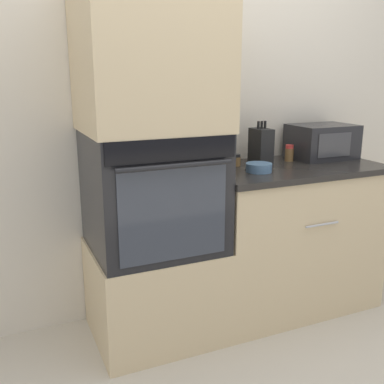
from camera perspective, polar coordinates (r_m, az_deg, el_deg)
ground_plane at (r=2.60m, az=5.31°, el=-18.86°), size 12.00×12.00×0.00m
wall_back at (r=2.74m, az=-0.57°, el=10.85°), size 8.00×0.05×2.50m
oven_cabinet_base at (r=2.58m, az=-4.69°, el=-12.31°), size 0.68×0.60×0.53m
wall_oven at (r=2.37m, az=-4.96°, el=0.20°), size 0.66×0.64×0.63m
oven_cabinet_upper at (r=2.30m, az=-5.39°, el=17.26°), size 0.68×0.60×0.77m
counter_unit at (r=2.88m, az=11.99°, el=-5.48°), size 1.09×0.63×0.91m
microwave at (r=3.02m, az=16.16°, el=6.18°), size 0.40×0.30×0.22m
knife_block at (r=2.75m, az=8.74°, el=5.79°), size 0.09×0.15×0.26m
bowl at (r=2.54m, az=8.48°, el=3.10°), size 0.15×0.15×0.05m
condiment_jar_near at (r=2.62m, az=4.65°, el=3.92°), size 0.04×0.04×0.08m
condiment_jar_mid at (r=2.88m, az=12.25°, el=4.84°), size 0.05×0.05×0.10m
condiment_jar_far at (r=2.68m, az=5.60°, el=4.04°), size 0.06×0.06×0.07m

